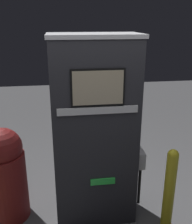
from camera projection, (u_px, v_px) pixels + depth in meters
name	position (u px, v px, depth m)	size (l,w,h in m)	color
gas_pump	(95.00, 133.00, 2.88)	(1.00, 0.53, 2.12)	#28282D
safety_bollard	(169.00, 191.00, 2.76)	(0.12, 0.12, 1.02)	yellow
trash_bin	(5.00, 174.00, 3.00)	(0.48, 0.48, 1.13)	maroon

